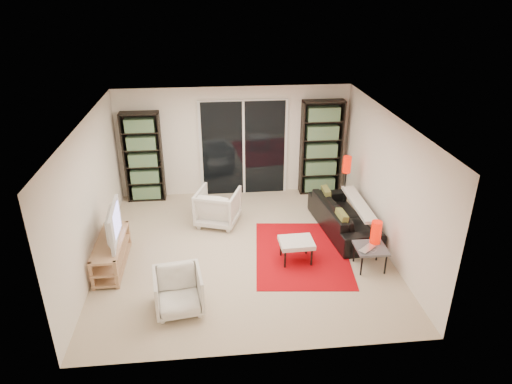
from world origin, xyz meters
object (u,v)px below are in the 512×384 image
Objects in this scene: armchair_back at (218,207)px; sofa at (344,217)px; floor_lamp at (346,171)px; armchair_front at (178,291)px; ottoman at (296,243)px; side_table at (371,249)px; bookshelf_right at (321,148)px; bookshelf_left at (143,157)px; tv_stand at (111,253)px.

sofa is at bearing -173.71° from armchair_back.
armchair_front is at bearing -139.44° from floor_lamp.
sofa is 2.44m from armchair_back.
ottoman and side_table have the same top height.
ottoman is at bearing 124.45° from sofa.
bookshelf_right is 2.74m from armchair_back.
ottoman is at bearing 149.90° from armchair_back.
bookshelf_right reaches higher than bookshelf_left.
sofa is (3.91, -1.81, -0.69)m from bookshelf_left.
bookshelf_left is 5.09m from side_table.
armchair_back is 2.65m from armchair_front.
side_table is at bearing -93.33° from floor_lamp.
side_table is (4.29, -0.48, 0.09)m from tv_stand.
ottoman is at bearing 164.44° from side_table.
armchair_back is 2.66m from floor_lamp.
floor_lamp is (0.27, -1.07, -0.13)m from bookshelf_right.
tv_stand is 1.94× the size of armchair_front.
armchair_back is at bearing -39.81° from bookshelf_left.
sofa is at bearing -106.02° from floor_lamp.
bookshelf_right reaches higher than armchair_front.
side_table is (1.19, -0.33, 0.01)m from ottoman.
bookshelf_right is at bearing 103.96° from floor_lamp.
ottoman is (3.10, -0.15, 0.08)m from tv_stand.
sofa is 3.90× the size of side_table.
ottoman is (-1.04, -2.75, -0.70)m from bookshelf_right.
tv_stand is at bearing 94.30° from sofa.
tv_stand is 2.64× the size of side_table.
ottoman is 2.20m from floor_lamp.
bookshelf_left is 3.99m from armchair_front.
tv_stand is 3.11m from ottoman.
ottoman is at bearing -44.38° from bookshelf_left.
armchair_back reaches higher than side_table.
bookshelf_right is (3.85, -0.00, 0.07)m from bookshelf_left.
side_table is (3.11, 0.75, 0.04)m from armchair_front.
armchair_front is at bearing 94.90° from armchair_back.
side_table is 0.41× the size of floor_lamp.
tv_stand is 4.27m from sofa.
bookshelf_right is 2.66× the size of armchair_back.
bookshelf_left is 2.47× the size of armchair_back.
side_table is at bearing -87.22° from bookshelf_right.
bookshelf_left is 0.93× the size of bookshelf_right.
armchair_back is 0.64× the size of floor_lamp.
sofa is 3.40× the size of ottoman.
bookshelf_right is 3.60× the size of ottoman.
tv_stand is 2.25m from armchair_back.
tv_stand is 2.30× the size of ottoman.
side_table is at bearing 162.69° from armchair_back.
bookshelf_left reaches higher than armchair_front.
armchair_front is 3.20m from side_table.
bookshelf_left reaches higher than side_table.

